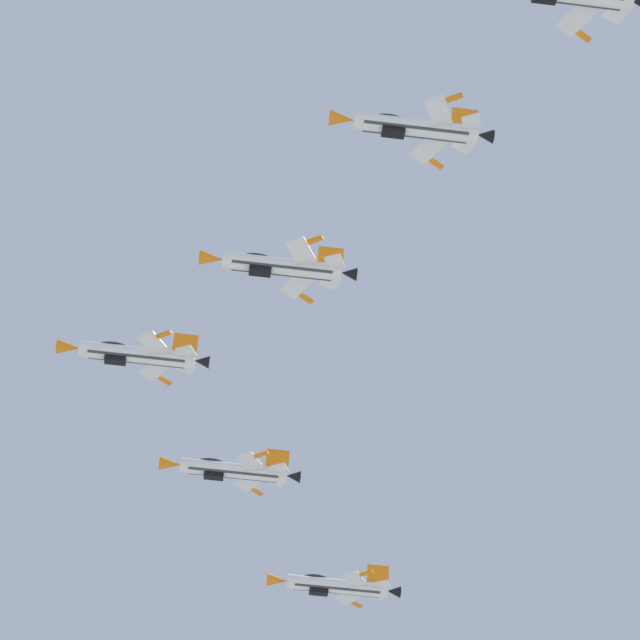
# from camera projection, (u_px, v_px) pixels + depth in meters

# --- Properties ---
(fighter_jet_lead) EXTENTS (15.26, 9.53, 5.50)m
(fighter_jet_lead) POSITION_uv_depth(u_px,v_px,m) (135.00, 354.00, 125.98)
(fighter_jet_lead) COLOR white
(fighter_jet_left_wing) EXTENTS (15.26, 9.66, 5.33)m
(fighter_jet_left_wing) POSITION_uv_depth(u_px,v_px,m) (279.00, 266.00, 121.11)
(fighter_jet_left_wing) COLOR white
(fighter_jet_right_wing) EXTENTS (15.26, 9.55, 5.47)m
(fighter_jet_right_wing) POSITION_uv_depth(u_px,v_px,m) (231.00, 470.00, 135.74)
(fighter_jet_right_wing) COLOR white
(fighter_jet_left_outer) EXTENTS (15.26, 9.53, 5.50)m
(fighter_jet_left_outer) POSITION_uv_depth(u_px,v_px,m) (413.00, 127.00, 115.71)
(fighter_jet_left_outer) COLOR white
(fighter_jet_right_outer) EXTENTS (15.26, 9.61, 5.40)m
(fighter_jet_right_outer) POSITION_uv_depth(u_px,v_px,m) (335.00, 586.00, 142.60)
(fighter_jet_right_outer) COLOR white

